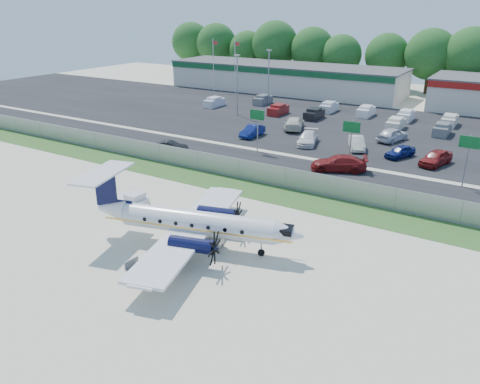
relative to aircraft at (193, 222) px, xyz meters
The scene contains 30 objects.
ground 1.97m from the aircraft, 49.89° to the right, with size 170.00×170.00×0.00m, color beige.
grass_verge 11.68m from the aircraft, 88.00° to the left, with size 170.00×4.00×0.02m, color #2D561E.
access_road 18.62m from the aircraft, 88.76° to the left, with size 170.00×8.00×0.02m, color black.
parking_lot 39.57m from the aircraft, 89.42° to the left, with size 170.00×32.00×0.02m, color black.
perimeter_fence 13.56m from the aircraft, 88.30° to the left, with size 120.00×0.06×1.99m.
building_west 65.88m from the aircraft, 110.99° to the left, with size 46.40×12.40×5.24m.
sign_left 23.75m from the aircraft, 108.71° to the left, with size 1.80×0.26×5.00m.
sign_mid 22.75m from the aircraft, 81.38° to the left, with size 1.80×0.26×5.00m.
sign_right 26.71m from the aircraft, 57.30° to the left, with size 1.80×0.26×5.00m.
flagpole_west 65.18m from the aircraft, 123.08° to the left, with size 1.06×0.12×10.00m.
flagpole_east 62.60m from the aircraft, 119.24° to the left, with size 1.06×0.12×10.00m.
light_pole_nw 42.47m from the aircraft, 117.58° to the left, with size 0.90×0.35×9.09m.
light_pole_sw 51.52m from the aircraft, 112.41° to the left, with size 0.90×0.35×9.09m.
tree_line 73.55m from the aircraft, 89.69° to the left, with size 112.00×6.00×14.00m, color #194C16, non-canonical shape.
aircraft is the anchor object (origin of this frame).
pushback_tug 8.80m from the aircraft, 162.67° to the left, with size 2.78×2.06×1.46m.
baggage_cart_near 1.84m from the aircraft, 22.11° to the left, with size 1.93×1.37×0.93m.
baggage_cart_far 5.18m from the aircraft, 94.44° to the right, with size 1.92×1.26×0.96m.
cone_nose 6.31m from the aircraft, 38.64° to the left, with size 0.40×0.40×0.57m.
cone_starboard_wing 3.62m from the aircraft, 97.01° to the left, with size 0.36×0.36×0.51m.
road_car_west 23.23m from the aircraft, 133.34° to the left, with size 1.40×4.02×1.32m, color black.
road_car_mid 21.04m from the aircraft, 82.01° to the left, with size 2.28×5.61×1.63m, color maroon.
parked_car_a 30.23m from the aircraft, 112.20° to the left, with size 1.53×4.39×1.45m, color navy.
parked_car_b 28.64m from the aircraft, 97.65° to the left, with size 2.10×5.16×1.50m, color silver.
parked_car_c 29.49m from the aircraft, 86.19° to the left, with size 1.58×4.54×1.50m, color beige.
parked_car_d 29.62m from the aircraft, 76.01° to the left, with size 1.60×3.97×1.35m, color navy.
parked_car_e 30.06m from the aircraft, 68.43° to the left, with size 1.89×4.70×1.60m, color maroon.
parked_car_f 35.41m from the aircraft, 103.84° to the left, with size 2.35×5.77×1.68m, color beige.
parked_car_g 35.48m from the aircraft, 82.52° to the left, with size 2.00×4.98×1.70m, color silver.
far_parking_rows 44.56m from the aircraft, 89.48° to the left, with size 56.00×10.00×1.60m, color gray, non-canonical shape.
Camera 1 is at (17.52, -22.73, 15.68)m, focal length 35.00 mm.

